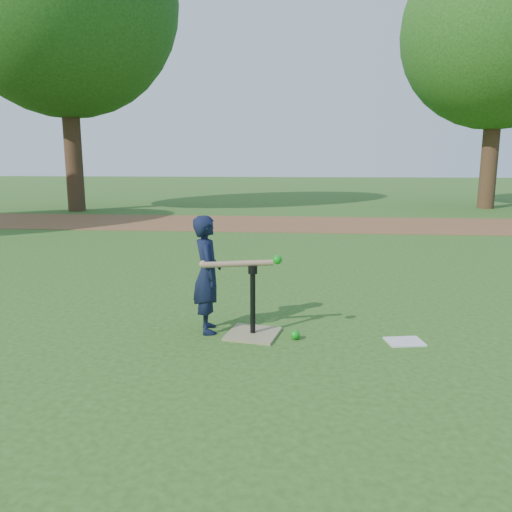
{
  "coord_description": "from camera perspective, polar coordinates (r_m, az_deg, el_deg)",
  "views": [
    {
      "loc": [
        0.75,
        -4.38,
        1.52
      ],
      "look_at": [
        0.33,
        0.07,
        0.65
      ],
      "focal_mm": 35.0,
      "sensor_mm": 36.0,
      "label": 1
    }
  ],
  "objects": [
    {
      "name": "tree_left",
      "position": [
        16.47,
        -21.2,
        25.6
      ],
      "size": [
        6.4,
        6.4,
        9.08
      ],
      "color": "#382316",
      "rests_on": "ground"
    },
    {
      "name": "wiffle_ball_ground",
      "position": [
        4.34,
        4.51,
        -8.97
      ],
      "size": [
        0.08,
        0.08,
        0.08
      ],
      "primitive_type": "sphere",
      "color": "#0D9214",
      "rests_on": "ground"
    },
    {
      "name": "tree_right",
      "position": [
        17.77,
        26.18,
        22.18
      ],
      "size": [
        5.8,
        5.8,
        8.21
      ],
      "color": "#382316",
      "rests_on": "ground"
    },
    {
      "name": "swing_action",
      "position": [
        4.24,
        -1.52,
        -0.8
      ],
      "size": [
        0.71,
        0.21,
        0.12
      ],
      "color": "#A77F61",
      "rests_on": "ground"
    },
    {
      "name": "clipboard",
      "position": [
        4.45,
        16.62,
        -9.36
      ],
      "size": [
        0.34,
        0.28,
        0.01
      ],
      "primitive_type": "cube",
      "rotation": [
        0.0,
        0.0,
        0.19
      ],
      "color": "silver",
      "rests_on": "ground"
    },
    {
      "name": "dirt_strip",
      "position": [
        12.0,
        1.76,
        3.74
      ],
      "size": [
        24.0,
        3.0,
        0.01
      ],
      "primitive_type": "cube",
      "color": "brown",
      "rests_on": "ground"
    },
    {
      "name": "child",
      "position": [
        4.42,
        -5.59,
        -2.1
      ],
      "size": [
        0.34,
        0.43,
        1.04
      ],
      "primitive_type": "imported",
      "rotation": [
        0.0,
        0.0,
        1.84
      ],
      "color": "black",
      "rests_on": "ground"
    },
    {
      "name": "batting_tee",
      "position": [
        4.4,
        -0.37,
        -7.66
      ],
      "size": [
        0.5,
        0.5,
        0.61
      ],
      "color": "#8B8058",
      "rests_on": "ground"
    },
    {
      "name": "ground",
      "position": [
        4.7,
        -4.1,
        -7.89
      ],
      "size": [
        80.0,
        80.0,
        0.0
      ],
      "primitive_type": "plane",
      "color": "#285116",
      "rests_on": "ground"
    }
  ]
}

